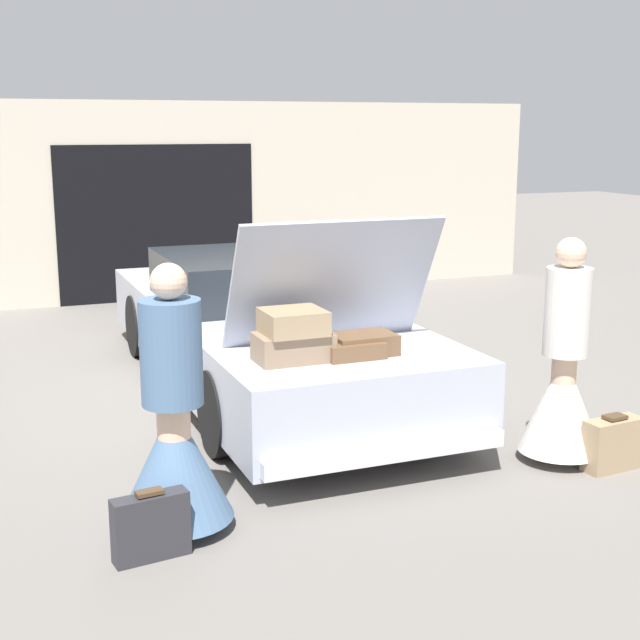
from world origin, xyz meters
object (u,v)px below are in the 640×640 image
Objects in this scene: car at (262,328)px; suitcase_beside_right_person at (613,444)px; person_right at (563,383)px; suitcase_beside_left_person at (151,527)px; person_left at (174,439)px.

car is 11.46× the size of suitcase_beside_right_person.
person_right is 3.67× the size of suitcase_beside_left_person.
suitcase_beside_left_person is (-0.23, -0.33, -0.39)m from person_left.
suitcase_beside_left_person is at bearing 93.36° from person_right.
person_right reaches higher than suitcase_beside_right_person.
suitcase_beside_right_person is (3.40, 0.12, -0.00)m from suitcase_beside_left_person.
suitcase_beside_left_person is at bearing -177.98° from suitcase_beside_right_person.
suitcase_beside_right_person is (1.71, -2.94, -0.39)m from car.
car is 11.78× the size of suitcase_beside_left_person.
suitcase_beside_right_person is at bearing 96.53° from person_left.
person_left is 0.56m from suitcase_beside_left_person.
person_right is (1.47, -2.64, 0.02)m from car.
person_left is at bearing -118.19° from car.
car reaches higher than suitcase_beside_right_person.
person_left reaches higher than suitcase_beside_right_person.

